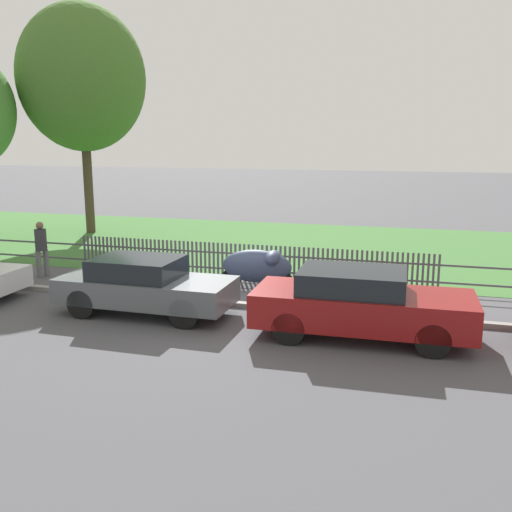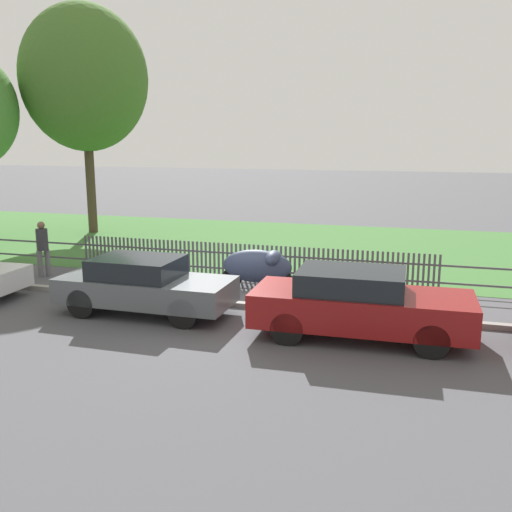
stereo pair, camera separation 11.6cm
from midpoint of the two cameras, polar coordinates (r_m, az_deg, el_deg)
The scene contains 9 objects.
ground_plane at distance 13.90m, azimuth -4.40°, elevation -5.03°, with size 120.00×120.00×0.00m, color #4C4C51.
kerb_stone at distance 13.97m, azimuth -4.26°, elevation -4.68°, with size 41.36×0.20×0.12m, color gray.
grass_strip at distance 21.63m, azimuth 3.16°, elevation 1.06°, with size 41.36×11.15×0.01m, color #3D7033.
park_fence at distance 16.25m, azimuth -1.14°, elevation -0.62°, with size 41.36×0.05×1.05m.
parked_car_black_saloon at distance 13.37m, azimuth -11.37°, elevation -2.85°, with size 4.04×1.67×1.32m.
parked_car_navy_estate at distance 11.71m, azimuth 10.09°, elevation -4.65°, with size 4.41×1.79×1.41m.
covered_motorcycle at distance 15.17m, azimuth 0.05°, elevation -1.00°, with size 1.98×0.80×1.09m.
tree_behind_motorcycle at distance 25.42m, azimuth -17.14°, elevation 16.61°, with size 5.15×5.15×9.36m.
pedestrian_by_lamp at distance 17.71m, azimuth -20.86°, elevation 0.95°, with size 0.45×0.45×1.63m.
Camera 1 is at (4.58, -12.49, 4.00)m, focal length 40.00 mm.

